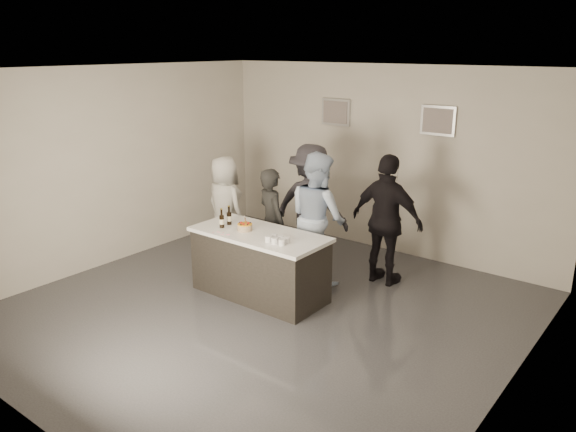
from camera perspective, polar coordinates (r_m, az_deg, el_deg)
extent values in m
plane|color=#3D3D42|center=(7.33, -2.43, -9.55)|extent=(6.00, 6.00, 0.00)
plane|color=white|center=(6.56, -2.76, 14.60)|extent=(6.00, 6.00, 0.00)
cube|color=beige|center=(9.22, 9.60, 5.67)|extent=(6.00, 0.04, 3.00)
cube|color=beige|center=(5.02, -25.40, -5.40)|extent=(6.00, 0.04, 3.00)
cube|color=beige|center=(8.98, -17.42, 4.82)|extent=(0.04, 6.00, 3.00)
cube|color=beige|center=(5.44, 22.36, -3.33)|extent=(0.04, 6.00, 3.00)
cube|color=#B2B2B7|center=(9.54, 4.89, 10.47)|extent=(0.54, 0.04, 0.44)
cube|color=#B2B2B7|center=(8.70, 15.00, 9.34)|extent=(0.54, 0.04, 0.44)
cube|color=white|center=(7.57, -2.89, -4.92)|extent=(1.86, 0.86, 0.90)
cylinder|color=#F4A119|center=(7.50, -4.40, -1.19)|extent=(0.20, 0.20, 0.08)
cylinder|color=black|center=(7.74, -6.01, 0.07)|extent=(0.07, 0.07, 0.26)
cylinder|color=black|center=(7.62, -6.75, -0.24)|extent=(0.07, 0.07, 0.26)
cube|color=#C46E12|center=(7.03, -1.05, -2.40)|extent=(0.30, 0.19, 0.08)
cube|color=pink|center=(7.42, -6.82, -1.76)|extent=(0.24, 0.08, 0.01)
imported|color=black|center=(8.20, -1.66, -0.60)|extent=(0.68, 0.58, 1.59)
imported|color=#ACC0E1|center=(7.95, 3.03, -0.12)|extent=(1.12, 1.01, 1.87)
imported|color=silver|center=(9.03, -6.43, 1.01)|extent=(0.86, 0.63, 1.61)
imported|color=black|center=(7.94, 10.01, -0.44)|extent=(1.11, 0.51, 1.86)
imported|color=#26252B|center=(8.56, 2.30, 1.12)|extent=(1.31, 0.90, 1.87)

